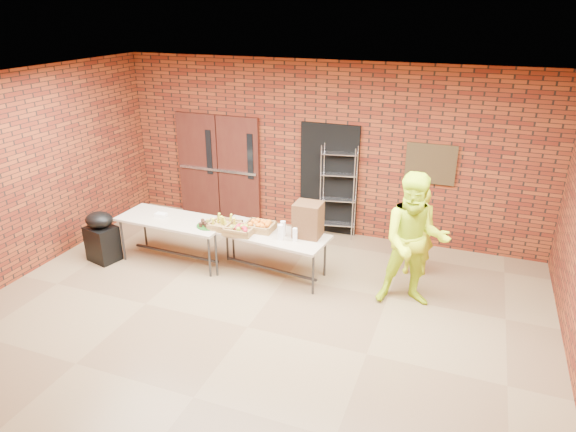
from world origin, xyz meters
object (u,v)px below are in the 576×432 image
object	(u,v)px
table_left	(173,222)
table_right	(270,237)
volunteer_woman	(417,231)
coffee_dispenser	(308,220)
covered_grill	(102,236)
wire_rack	(338,192)
volunteer_man	(414,241)

from	to	relation	value
table_left	table_right	size ratio (longest dim) A/B	0.99
volunteer_woman	table_left	bearing A→B (deg)	-3.10
coffee_dispenser	covered_grill	world-z (taller)	coffee_dispenser
table_left	coffee_dispenser	distance (m)	2.34
table_left	wire_rack	bearing A→B (deg)	42.36
coffee_dispenser	covered_grill	xyz separation A→B (m)	(-3.47, -0.62, -0.58)
table_left	volunteer_woman	xyz separation A→B (m)	(3.88, 0.97, 0.05)
wire_rack	volunteer_man	bearing A→B (deg)	-60.65
wire_rack	volunteer_woman	distance (m)	1.85
table_left	coffee_dispenser	world-z (taller)	coffee_dispenser
table_right	volunteer_man	world-z (taller)	volunteer_man
coffee_dispenser	table_left	bearing A→B (deg)	-175.47
volunteer_woman	volunteer_man	size ratio (longest dim) A/B	0.75
coffee_dispenser	volunteer_woman	distance (m)	1.78
wire_rack	table_left	size ratio (longest dim) A/B	0.92
coffee_dispenser	volunteer_woman	world-z (taller)	volunteer_woman
covered_grill	volunteer_woman	world-z (taller)	volunteer_woman
table_right	volunteer_man	size ratio (longest dim) A/B	0.96
table_right	coffee_dispenser	bearing A→B (deg)	18.69
table_right	coffee_dispenser	size ratio (longest dim) A/B	3.52
wire_rack	table_left	world-z (taller)	wire_rack
wire_rack	coffee_dispenser	world-z (taller)	wire_rack
covered_grill	volunteer_woman	distance (m)	5.24
wire_rack	volunteer_woman	size ratio (longest dim) A/B	1.17
wire_rack	table_left	xyz separation A→B (m)	(-2.31, -1.94, -0.17)
covered_grill	wire_rack	bearing A→B (deg)	48.86
table_right	covered_grill	bearing A→B (deg)	-163.45
wire_rack	table_right	world-z (taller)	wire_rack
wire_rack	volunteer_man	distance (m)	2.51
wire_rack	coffee_dispenser	bearing A→B (deg)	-101.13
coffee_dispenser	volunteer_man	xyz separation A→B (m)	(1.63, -0.15, -0.02)
table_right	volunteer_man	xyz separation A→B (m)	(2.21, -0.03, 0.31)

